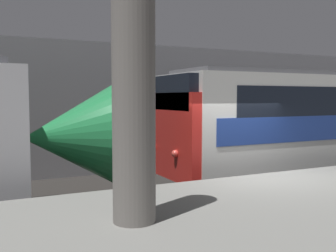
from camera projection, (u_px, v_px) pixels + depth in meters
ground_plane at (260, 221)px, 8.38m from camera, size 120.00×120.00×0.00m
station_rear_barrier at (144, 108)px, 14.08m from camera, size 50.00×0.15×4.51m
support_pillar_near at (133, 66)px, 4.95m from camera, size 0.55×0.55×4.00m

